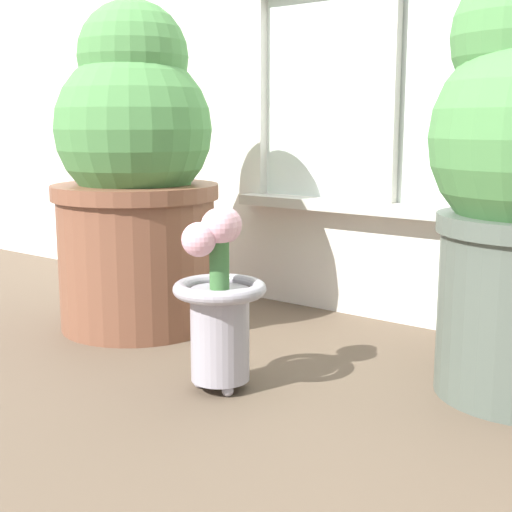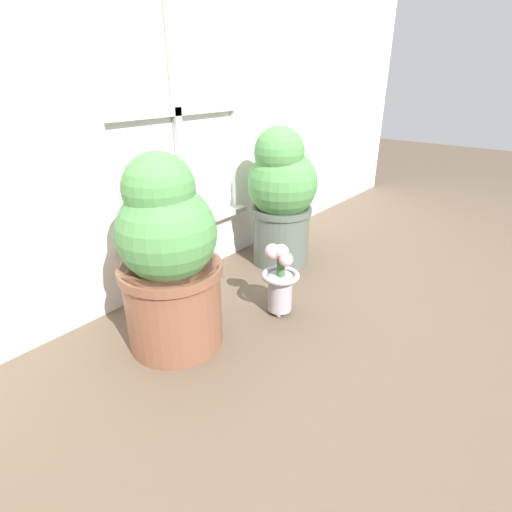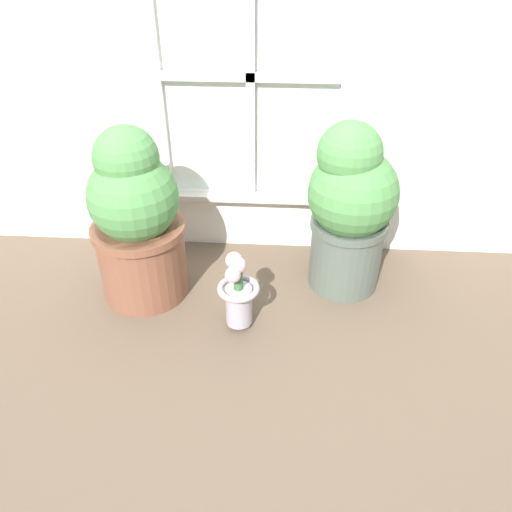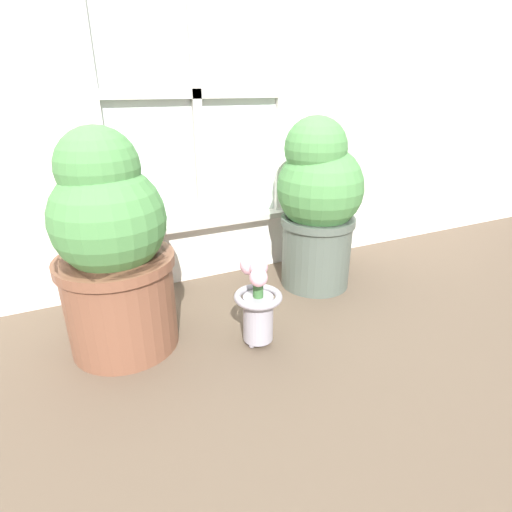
# 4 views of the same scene
# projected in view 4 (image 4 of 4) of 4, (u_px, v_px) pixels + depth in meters

# --- Properties ---
(ground_plane) EXTENTS (10.00, 10.00, 0.00)m
(ground_plane) POSITION_uv_depth(u_px,v_px,m) (275.00, 361.00, 1.26)
(ground_plane) COLOR brown
(potted_plant_left) EXTENTS (0.36, 0.36, 0.70)m
(potted_plant_left) POSITION_uv_depth(u_px,v_px,m) (113.00, 250.00, 1.21)
(potted_plant_left) COLOR brown
(potted_plant_left) RESTS_ON ground_plane
(potted_plant_right) EXTENTS (0.35, 0.35, 0.70)m
(potted_plant_right) POSITION_uv_depth(u_px,v_px,m) (318.00, 203.00, 1.61)
(potted_plant_right) COLOR #4C564C
(potted_plant_right) RESTS_ON ground_plane
(flower_vase) EXTENTS (0.16, 0.16, 0.31)m
(flower_vase) POSITION_uv_depth(u_px,v_px,m) (257.00, 302.00, 1.29)
(flower_vase) COLOR #99939E
(flower_vase) RESTS_ON ground_plane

